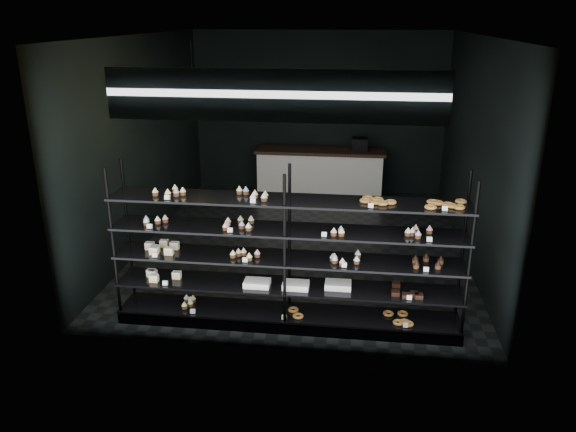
{
  "coord_description": "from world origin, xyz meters",
  "views": [
    {
      "loc": [
        0.82,
        -8.26,
        3.48
      ],
      "look_at": [
        0.01,
        -1.9,
        1.17
      ],
      "focal_mm": 35.0,
      "sensor_mm": 36.0,
      "label": 1
    }
  ],
  "objects": [
    {
      "name": "room",
      "position": [
        0.0,
        0.0,
        1.6
      ],
      "size": [
        5.01,
        6.01,
        3.2
      ],
      "color": "black",
      "rests_on": "ground"
    },
    {
      "name": "signage",
      "position": [
        0.0,
        -2.93,
        2.75
      ],
      "size": [
        3.3,
        0.05,
        0.5
      ],
      "color": "#0C1B3D",
      "rests_on": "room"
    },
    {
      "name": "service_counter",
      "position": [
        0.1,
        2.5,
        0.5
      ],
      "size": [
        2.53,
        0.65,
        1.23
      ],
      "color": "silver",
      "rests_on": "room"
    },
    {
      "name": "pendant_lamp",
      "position": [
        -1.26,
        -1.33,
        2.45
      ],
      "size": [
        0.31,
        0.31,
        0.89
      ],
      "color": "black",
      "rests_on": "room"
    },
    {
      "name": "display_shelf",
      "position": [
        0.05,
        -2.45,
        0.63
      ],
      "size": [
        4.0,
        0.5,
        1.91
      ],
      "color": "black",
      "rests_on": "room"
    }
  ]
}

